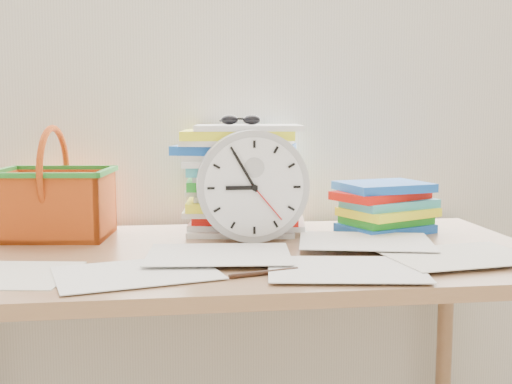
{
  "coord_description": "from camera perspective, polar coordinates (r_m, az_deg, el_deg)",
  "views": [
    {
      "loc": [
        -0.13,
        0.2,
        1.06
      ],
      "look_at": [
        0.06,
        1.6,
        0.88
      ],
      "focal_mm": 45.0,
      "sensor_mm": 36.0,
      "label": 1
    }
  ],
  "objects": [
    {
      "name": "book_stack",
      "position": [
        1.68,
        11.53,
        -1.35
      ],
      "size": [
        0.31,
        0.27,
        0.13
      ],
      "primitive_type": null,
      "rotation": [
        0.0,
        0.0,
        0.37
      ],
      "color": "white",
      "rests_on": "desk"
    },
    {
      "name": "paper_stack",
      "position": [
        1.65,
        -1.22,
        1.22
      ],
      "size": [
        0.36,
        0.31,
        0.27
      ],
      "primitive_type": null,
      "rotation": [
        0.0,
        0.0,
        -0.18
      ],
      "color": "white",
      "rests_on": "desk"
    },
    {
      "name": "clock",
      "position": [
        1.52,
        -0.3,
        0.53
      ],
      "size": [
        0.27,
        0.05,
        0.27
      ],
      "primitive_type": "cylinder",
      "rotation": [
        1.57,
        0.0,
        0.0
      ],
      "color": "#AEAFAF",
      "rests_on": "desk"
    },
    {
      "name": "curtain",
      "position": [
        1.8,
        -3.56,
        14.86
      ],
      "size": [
        2.4,
        0.01,
        2.5
      ],
      "primitive_type": "cube",
      "color": "silver",
      "rests_on": "room_shell"
    },
    {
      "name": "pen",
      "position": [
        1.23,
        0.72,
        -7.2
      ],
      "size": [
        0.14,
        0.05,
        0.01
      ],
      "primitive_type": "cylinder",
      "rotation": [
        0.0,
        1.57,
        0.27
      ],
      "color": "black",
      "rests_on": "desk"
    },
    {
      "name": "sunglasses",
      "position": [
        1.62,
        -1.38,
        6.43
      ],
      "size": [
        0.13,
        0.12,
        0.03
      ],
      "primitive_type": null,
      "rotation": [
        0.0,
        0.0,
        -0.19
      ],
      "color": "black",
      "rests_on": "paper_stack"
    },
    {
      "name": "desk",
      "position": [
        1.46,
        -2.28,
        -8.1
      ],
      "size": [
        1.4,
        0.7,
        0.75
      ],
      "color": "#906643",
      "rests_on": "ground"
    },
    {
      "name": "scattered_papers",
      "position": [
        1.44,
        -2.29,
        -5.0
      ],
      "size": [
        1.26,
        0.42,
        0.02
      ],
      "primitive_type": null,
      "color": "white",
      "rests_on": "desk"
    },
    {
      "name": "basket",
      "position": [
        1.65,
        -17.49,
        0.76
      ],
      "size": [
        0.29,
        0.24,
        0.27
      ],
      "primitive_type": null,
      "rotation": [
        0.0,
        0.0,
        -0.12
      ],
      "color": "#D85415",
      "rests_on": "desk"
    }
  ]
}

